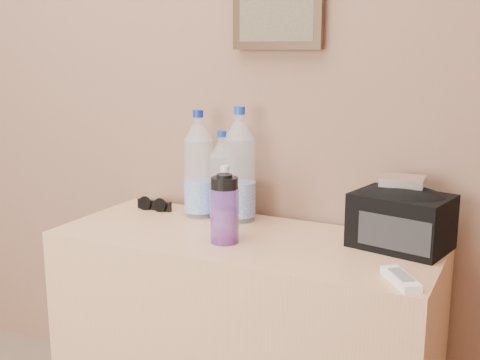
% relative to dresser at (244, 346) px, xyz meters
% --- Properties ---
extents(picture_frame, '(0.30, 0.03, 0.25)m').
position_rel_dresser_xyz_m(picture_frame, '(0.00, 0.24, 1.04)').
color(picture_frame, '#382311').
rests_on(picture_frame, room_shell).
extents(dresser, '(1.16, 0.48, 0.72)m').
position_rel_dresser_xyz_m(dresser, '(0.00, 0.00, 0.00)').
color(dresser, '#9F744D').
rests_on(dresser, ground).
extents(pet_large_a, '(0.10, 0.10, 0.36)m').
position_rel_dresser_xyz_m(pet_large_a, '(-0.24, 0.14, 0.52)').
color(pet_large_a, silver).
rests_on(pet_large_a, dresser).
extents(pet_large_b, '(0.08, 0.08, 0.30)m').
position_rel_dresser_xyz_m(pet_large_b, '(-0.15, 0.13, 0.49)').
color(pet_large_b, white).
rests_on(pet_large_b, dresser).
extents(pet_large_c, '(0.10, 0.10, 0.38)m').
position_rel_dresser_xyz_m(pet_large_c, '(-0.09, 0.15, 0.53)').
color(pet_large_c, silver).
rests_on(pet_large_c, dresser).
extents(pet_small, '(0.06, 0.06, 0.22)m').
position_rel_dresser_xyz_m(pet_small, '(-0.04, -0.05, 0.46)').
color(pet_small, silver).
rests_on(pet_small, dresser).
extents(nalgene_bottle, '(0.08, 0.08, 0.20)m').
position_rel_dresser_xyz_m(nalgene_bottle, '(-0.03, -0.08, 0.46)').
color(nalgene_bottle, '#6D289D').
rests_on(nalgene_bottle, dresser).
extents(sunglasses, '(0.13, 0.05, 0.03)m').
position_rel_dresser_xyz_m(sunglasses, '(-0.42, 0.14, 0.38)').
color(sunglasses, black).
rests_on(sunglasses, dresser).
extents(ac_remote, '(0.12, 0.14, 0.02)m').
position_rel_dresser_xyz_m(ac_remote, '(0.50, -0.16, 0.37)').
color(ac_remote, silver).
rests_on(ac_remote, dresser).
extents(toiletry_bag, '(0.29, 0.24, 0.18)m').
position_rel_dresser_xyz_m(toiletry_bag, '(0.44, 0.11, 0.45)').
color(toiletry_bag, black).
rests_on(toiletry_bag, dresser).
extents(foil_packet, '(0.12, 0.11, 0.02)m').
position_rel_dresser_xyz_m(foil_packet, '(0.44, 0.13, 0.55)').
color(foil_packet, white).
rests_on(foil_packet, toiletry_bag).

